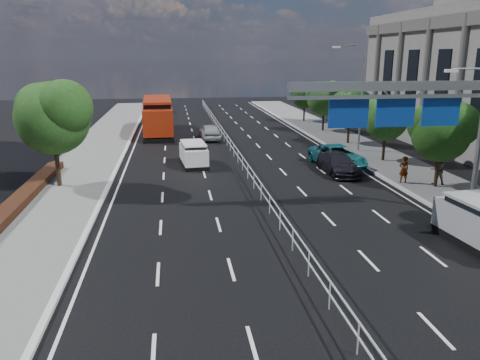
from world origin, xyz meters
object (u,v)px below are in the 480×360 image
object	(u,v)px
pedestrian_b	(437,169)
overhead_gantry	(411,106)
parked_car_dark	(338,163)
near_car_dark	(163,107)
near_car_silver	(209,132)
pedestrian_a	(404,169)
parked_car_teal	(337,156)
white_minivan	(194,154)
red_bus	(158,115)

from	to	relation	value
pedestrian_b	overhead_gantry	bearing A→B (deg)	54.29
overhead_gantry	pedestrian_b	world-z (taller)	overhead_gantry
parked_car_dark	pedestrian_b	xyz separation A→B (m)	(5.01, -4.06, 0.38)
pedestrian_b	near_car_dark	bearing A→B (deg)	-59.04
near_car_silver	parked_car_dark	bearing A→B (deg)	114.96
parked_car_dark	pedestrian_a	world-z (taller)	pedestrian_a
parked_car_teal	overhead_gantry	bearing A→B (deg)	-99.10
overhead_gantry	pedestrian_a	size ratio (longest dim) A/B	5.95
white_minivan	near_car_silver	distance (m)	11.10
near_car_silver	near_car_dark	world-z (taller)	near_car_silver
white_minivan	parked_car_teal	distance (m)	10.71
red_bus	near_car_silver	xyz separation A→B (m)	(5.08, -4.73, -1.13)
overhead_gantry	near_car_silver	xyz separation A→B (m)	(-8.07, 23.78, -4.83)
near_car_silver	pedestrian_a	world-z (taller)	pedestrian_a
near_car_dark	parked_car_teal	world-z (taller)	parked_car_teal
overhead_gantry	red_bus	distance (m)	31.61
red_bus	parked_car_teal	bearing A→B (deg)	-54.21
pedestrian_a	pedestrian_b	size ratio (longest dim) A/B	0.91
white_minivan	near_car_silver	world-z (taller)	white_minivan
red_bus	near_car_silver	size ratio (longest dim) A/B	2.70
overhead_gantry	parked_car_dark	size ratio (longest dim) A/B	2.09
white_minivan	near_car_dark	size ratio (longest dim) A/B	1.01
near_car_silver	near_car_dark	size ratio (longest dim) A/B	1.11
parked_car_teal	parked_car_dark	world-z (taller)	parked_car_teal
overhead_gantry	red_bus	size ratio (longest dim) A/B	0.83
overhead_gantry	pedestrian_b	bearing A→B (deg)	45.67
white_minivan	red_bus	distance (m)	15.95
near_car_silver	parked_car_dark	distance (m)	16.77
red_bus	parked_car_dark	world-z (taller)	red_bus
near_car_silver	near_car_dark	bearing A→B (deg)	-81.42
near_car_silver	pedestrian_b	distance (m)	22.85
near_car_dark	parked_car_dark	world-z (taller)	parked_car_dark
near_car_dark	near_car_silver	bearing A→B (deg)	100.86
parked_car_dark	pedestrian_a	bearing A→B (deg)	-48.52
overhead_gantry	near_car_dark	bearing A→B (deg)	105.11
overhead_gantry	parked_car_dark	distance (m)	10.20
overhead_gantry	pedestrian_b	size ratio (longest dim) A/B	5.40
near_car_dark	red_bus	bearing A→B (deg)	88.99
near_car_dark	parked_car_dark	distance (m)	41.22
red_bus	pedestrian_a	bearing A→B (deg)	-56.87
pedestrian_a	parked_car_dark	bearing A→B (deg)	-45.94
overhead_gantry	near_car_silver	distance (m)	25.57
white_minivan	parked_car_dark	distance (m)	10.65
parked_car_teal	pedestrian_b	size ratio (longest dim) A/B	3.00
parked_car_teal	pedestrian_a	distance (m)	5.91
near_car_silver	parked_car_teal	size ratio (longest dim) A/B	0.80
near_car_silver	near_car_dark	xyz separation A→B (m)	(-4.93, 24.36, -0.10)
parked_car_dark	red_bus	bearing A→B (deg)	122.64
parked_car_teal	parked_car_dark	size ratio (longest dim) A/B	1.16
red_bus	parked_car_teal	xyz separation A→B (m)	(13.53, -17.62, -1.12)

